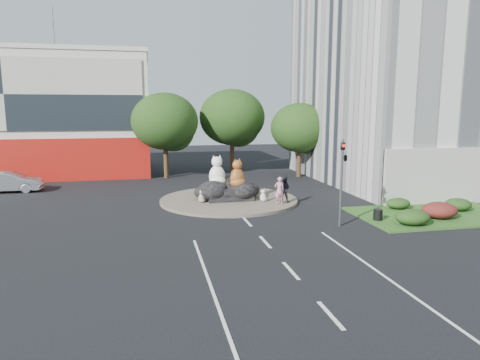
# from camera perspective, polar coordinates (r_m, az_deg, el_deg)

# --- Properties ---
(ground) EXTENTS (120.00, 120.00, 0.00)m
(ground) POSITION_cam_1_polar(r_m,az_deg,el_deg) (21.95, 3.38, -8.26)
(ground) COLOR black
(ground) RESTS_ON ground
(roundabout_island) EXTENTS (10.00, 10.00, 0.20)m
(roundabout_island) POSITION_cam_1_polar(r_m,az_deg,el_deg) (31.36, -1.50, -2.67)
(roundabout_island) COLOR brown
(roundabout_island) RESTS_ON ground
(rock_plinth) EXTENTS (3.20, 2.60, 0.90)m
(rock_plinth) POSITION_cam_1_polar(r_m,az_deg,el_deg) (31.25, -1.51, -1.69)
(rock_plinth) COLOR black
(rock_plinth) RESTS_ON roundabout_island
(shophouse_block) EXTENTS (25.20, 12.30, 17.40)m
(shophouse_block) POSITION_cam_1_polar(r_m,az_deg,el_deg) (49.62, -26.83, 7.85)
(shophouse_block) COLOR beige
(shophouse_block) RESTS_ON ground
(grass_verge) EXTENTS (10.00, 6.00, 0.12)m
(grass_verge) POSITION_cam_1_polar(r_m,az_deg,el_deg) (29.84, 24.59, -4.24)
(grass_verge) COLOR #2B4D19
(grass_verge) RESTS_ON ground
(tree_left) EXTENTS (6.46, 6.46, 8.27)m
(tree_left) POSITION_cam_1_polar(r_m,az_deg,el_deg) (42.26, -9.89, 7.35)
(tree_left) COLOR #382314
(tree_left) RESTS_ON ground
(tree_mid) EXTENTS (6.84, 6.84, 8.76)m
(tree_mid) POSITION_cam_1_polar(r_m,az_deg,el_deg) (45.07, -1.00, 8.00)
(tree_mid) COLOR #382314
(tree_mid) RESTS_ON ground
(tree_right) EXTENTS (5.70, 5.70, 7.30)m
(tree_right) POSITION_cam_1_polar(r_m,az_deg,el_deg) (42.86, 8.00, 6.59)
(tree_right) COLOR #382314
(tree_right) RESTS_ON ground
(hedge_near_green) EXTENTS (2.00, 1.60, 0.90)m
(hedge_near_green) POSITION_cam_1_polar(r_m,az_deg,el_deg) (26.43, 22.00, -4.61)
(hedge_near_green) COLOR black
(hedge_near_green) RESTS_ON grass_verge
(hedge_red) EXTENTS (2.20, 1.76, 0.99)m
(hedge_red) POSITION_cam_1_polar(r_m,az_deg,el_deg) (28.65, 25.05, -3.67)
(hedge_red) COLOR #451214
(hedge_red) RESTS_ON grass_verge
(hedge_mid_green) EXTENTS (1.80, 1.44, 0.81)m
(hedge_mid_green) POSITION_cam_1_polar(r_m,az_deg,el_deg) (31.34, 27.04, -2.92)
(hedge_mid_green) COLOR black
(hedge_mid_green) RESTS_ON grass_verge
(hedge_back_green) EXTENTS (1.60, 1.28, 0.72)m
(hedge_back_green) POSITION_cam_1_polar(r_m,az_deg,el_deg) (30.34, 20.35, -2.94)
(hedge_back_green) COLOR black
(hedge_back_green) RESTS_ON grass_verge
(traffic_light) EXTENTS (0.44, 1.24, 5.00)m
(traffic_light) POSITION_cam_1_polar(r_m,az_deg,el_deg) (24.79, 13.64, 2.11)
(traffic_light) COLOR #595B60
(traffic_light) RESTS_ON ground
(street_lamp) EXTENTS (2.34, 0.22, 8.06)m
(street_lamp) POSITION_cam_1_polar(r_m,az_deg,el_deg) (33.72, 21.17, 5.19)
(street_lamp) COLOR #595B60
(street_lamp) RESTS_ON ground
(cat_white) EXTENTS (1.45, 1.28, 2.29)m
(cat_white) POSITION_cam_1_polar(r_m,az_deg,el_deg) (31.16, -3.09, 1.24)
(cat_white) COLOR white
(cat_white) RESTS_ON rock_plinth
(cat_tabby) EXTENTS (1.64, 1.58, 2.09)m
(cat_tabby) POSITION_cam_1_polar(r_m,az_deg,el_deg) (30.68, -0.35, 0.95)
(cat_tabby) COLOR #C26628
(cat_tabby) RESTS_ON rock_plinth
(kitten_calico) EXTENTS (0.71, 0.68, 0.92)m
(kitten_calico) POSITION_cam_1_polar(r_m,az_deg,el_deg) (30.13, -5.14, -2.12)
(kitten_calico) COLOR silver
(kitten_calico) RESTS_ON roundabout_island
(kitten_white) EXTENTS (0.61, 0.55, 0.89)m
(kitten_white) POSITION_cam_1_polar(r_m,az_deg,el_deg) (30.41, 3.10, -2.01)
(kitten_white) COLOR beige
(kitten_white) RESTS_ON roundabout_island
(pedestrian_pink) EXTENTS (0.72, 0.49, 1.90)m
(pedestrian_pink) POSITION_cam_1_polar(r_m,az_deg,el_deg) (29.50, 5.27, -1.40)
(pedestrian_pink) COLOR #C17D91
(pedestrian_pink) RESTS_ON roundabout_island
(pedestrian_dark) EXTENTS (1.14, 1.06, 1.87)m
(pedestrian_dark) POSITION_cam_1_polar(r_m,az_deg,el_deg) (30.11, 5.87, -1.21)
(pedestrian_dark) COLOR black
(pedestrian_dark) RESTS_ON roundabout_island
(parked_car) EXTENTS (5.08, 1.86, 1.66)m
(parked_car) POSITION_cam_1_polar(r_m,az_deg,el_deg) (39.44, -28.40, -0.24)
(parked_car) COLOR #B9BBC1
(parked_car) RESTS_ON ground
(litter_bin) EXTENTS (0.61, 0.61, 0.65)m
(litter_bin) POSITION_cam_1_polar(r_m,az_deg,el_deg) (26.87, 17.91, -4.43)
(litter_bin) COLOR black
(litter_bin) RESTS_ON grass_verge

